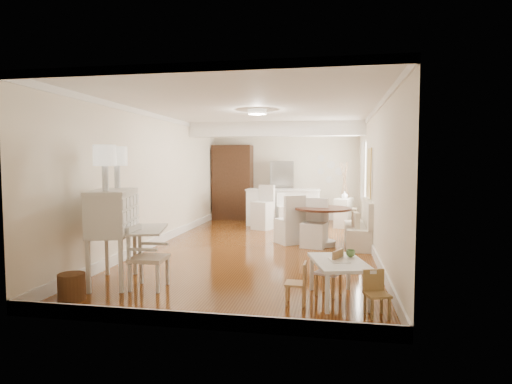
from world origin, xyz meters
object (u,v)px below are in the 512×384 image
(secretary_bureau, at_px, (113,237))
(slip_chair_near, at_px, (314,223))
(dining_table, at_px, (323,227))
(kids_chair_a, at_px, (296,283))
(kids_chair_b, at_px, (328,272))
(slip_chair_far, at_px, (289,219))
(kids_table, at_px, (339,280))
(bar_stool_left, at_px, (263,207))
(pantry_cabinet, at_px, (233,182))
(bar_stool_right, at_px, (284,211))
(kids_chair_c, at_px, (377,294))
(sideboard, at_px, (344,212))
(gustavian_armchair, at_px, (149,257))
(breakfast_counter, at_px, (283,207))
(wicker_basket, at_px, (72,287))
(fridge, at_px, (294,191))

(secretary_bureau, relative_size, slip_chair_near, 1.36)
(secretary_bureau, relative_size, dining_table, 1.16)
(kids_chair_a, distance_m, slip_chair_near, 3.69)
(kids_chair_b, distance_m, slip_chair_far, 3.69)
(kids_table, xyz_separation_m, bar_stool_left, (-1.91, 5.60, 0.33))
(slip_chair_far, xyz_separation_m, pantry_cabinet, (-2.14, 3.66, 0.62))
(bar_stool_right, bearing_deg, dining_table, -84.71)
(kids_chair_c, relative_size, sideboard, 0.65)
(kids_chair_c, distance_m, sideboard, 6.97)
(pantry_cabinet, height_order, sideboard, pantry_cabinet)
(gustavian_armchair, bearing_deg, dining_table, -36.00)
(gustavian_armchair, xyz_separation_m, kids_chair_a, (2.10, -0.31, -0.17))
(bar_stool_right, bearing_deg, secretary_bureau, -128.50)
(dining_table, relative_size, breakfast_counter, 0.58)
(gustavian_armchair, relative_size, bar_stool_left, 0.76)
(wicker_basket, relative_size, kids_chair_a, 0.63)
(bar_stool_right, relative_size, sideboard, 1.13)
(wicker_basket, distance_m, kids_table, 3.45)
(kids_table, height_order, dining_table, dining_table)
(secretary_bureau, height_order, fridge, fridge)
(breakfast_counter, relative_size, fridge, 1.14)
(kids_table, distance_m, slip_chair_near, 3.48)
(kids_chair_a, relative_size, sideboard, 0.65)
(secretary_bureau, relative_size, fridge, 0.77)
(kids_chair_a, height_order, bar_stool_left, bar_stool_left)
(fridge, bearing_deg, slip_chair_near, -78.71)
(pantry_cabinet, bearing_deg, fridge, -0.90)
(secretary_bureau, relative_size, gustavian_armchair, 1.56)
(bar_stool_left, bearing_deg, fridge, 93.48)
(gustavian_armchair, xyz_separation_m, kids_chair_b, (2.50, 0.13, -0.13))
(fridge, bearing_deg, bar_stool_left, -109.95)
(slip_chair_near, bearing_deg, kids_chair_a, -77.75)
(sideboard, bearing_deg, secretary_bureau, -103.67)
(slip_chair_far, distance_m, fridge, 3.66)
(slip_chair_far, height_order, sideboard, slip_chair_far)
(pantry_cabinet, bearing_deg, gustavian_armchair, -85.95)
(breakfast_counter, bearing_deg, bar_stool_right, -78.63)
(kids_chair_b, distance_m, fridge, 7.32)
(slip_chair_far, xyz_separation_m, sideboard, (1.24, 2.67, -0.14))
(kids_chair_c, height_order, slip_chair_near, slip_chair_near)
(gustavian_armchair, height_order, pantry_cabinet, pantry_cabinet)
(slip_chair_far, xyz_separation_m, breakfast_counter, (-0.44, 2.58, -0.02))
(gustavian_armchair, distance_m, sideboard, 6.99)
(dining_table, bearing_deg, pantry_cabinet, 127.10)
(kids_chair_a, height_order, bar_stool_right, bar_stool_right)
(bar_stool_left, height_order, bar_stool_right, bar_stool_left)
(breakfast_counter, bearing_deg, pantry_cabinet, 147.57)
(bar_stool_left, bearing_deg, gustavian_armchair, -74.01)
(bar_stool_left, relative_size, sideboard, 1.42)
(slip_chair_far, bearing_deg, breakfast_counter, -116.70)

